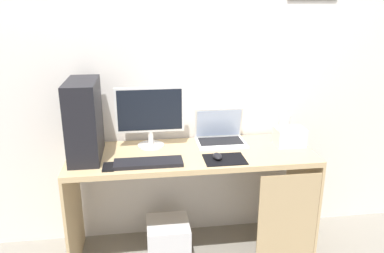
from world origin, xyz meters
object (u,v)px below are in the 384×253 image
at_px(pc_tower, 84,120).
at_px(monitor, 150,115).
at_px(mouse_left, 217,156).
at_px(cell_phone, 109,167).
at_px(speaker, 284,126).
at_px(subwoofer, 168,241).
at_px(laptop, 220,136).
at_px(projector, 290,137).
at_px(keyboard, 148,163).

xyz_separation_m(pc_tower, monitor, (0.41, 0.12, -0.02)).
relative_size(mouse_left, cell_phone, 0.74).
bearing_deg(speaker, subwoofer, -164.15).
xyz_separation_m(speaker, cell_phone, (-1.24, -0.37, -0.08)).
bearing_deg(laptop, mouse_left, -105.01).
relative_size(laptop, mouse_left, 3.56).
bearing_deg(mouse_left, subwoofer, 164.19).
distance_m(laptop, subwoofer, 0.82).
distance_m(laptop, cell_phone, 0.83).
xyz_separation_m(speaker, mouse_left, (-0.57, -0.34, -0.07)).
bearing_deg(projector, laptop, 164.39).
relative_size(pc_tower, projector, 2.48).
distance_m(pc_tower, subwoofer, 1.02).
height_order(laptop, mouse_left, laptop).
xyz_separation_m(monitor, laptop, (0.49, 0.02, -0.18)).
relative_size(pc_tower, cell_phone, 3.81).
bearing_deg(mouse_left, laptop, 74.99).
distance_m(monitor, mouse_left, 0.54).
distance_m(speaker, mouse_left, 0.66).
bearing_deg(mouse_left, pc_tower, 168.63).
bearing_deg(projector, speaker, 82.87).
bearing_deg(monitor, keyboard, -95.04).
distance_m(mouse_left, subwoofer, 0.73).
bearing_deg(cell_phone, speaker, 16.78).
relative_size(speaker, keyboard, 0.42).
distance_m(monitor, subwoofer, 0.89).
relative_size(monitor, subwoofer, 1.59).
bearing_deg(keyboard, projector, 11.53).
relative_size(laptop, keyboard, 0.81).
relative_size(projector, mouse_left, 2.08).
relative_size(pc_tower, mouse_left, 5.16).
distance_m(speaker, projector, 0.16).
relative_size(projector, subwoofer, 0.69).
bearing_deg(cell_phone, subwoofer, 19.04).
height_order(monitor, subwoofer, monitor).
height_order(monitor, projector, monitor).
distance_m(mouse_left, cell_phone, 0.67).
relative_size(monitor, cell_phone, 3.54).
distance_m(monitor, speaker, 0.98).
bearing_deg(keyboard, laptop, 32.48).
relative_size(keyboard, mouse_left, 4.38).
xyz_separation_m(keyboard, cell_phone, (-0.24, -0.01, -0.01)).
height_order(laptop, keyboard, laptop).
distance_m(speaker, cell_phone, 1.30).
bearing_deg(subwoofer, cell_phone, -160.96).
bearing_deg(cell_phone, laptop, 24.39).
distance_m(projector, cell_phone, 1.24).
relative_size(projector, keyboard, 0.48).
bearing_deg(subwoofer, laptop, 28.81).
height_order(monitor, laptop, monitor).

